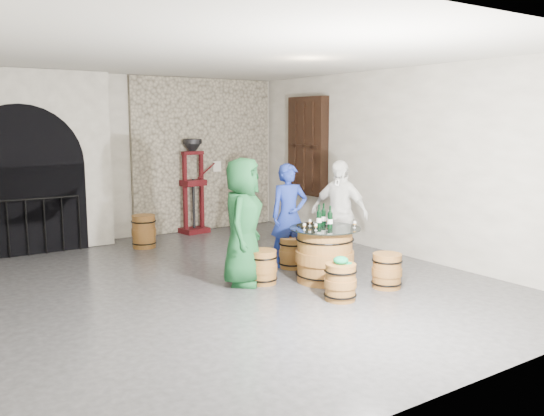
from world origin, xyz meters
TOP-DOWN VIEW (x-y plane):
  - ground at (0.00, 0.00)m, footprint 8.00×8.00m
  - wall_back at (0.00, 4.00)m, footprint 8.00×0.00m
  - wall_front at (0.00, -4.00)m, footprint 8.00×0.00m
  - wall_right at (3.50, 0.00)m, footprint 0.00×8.00m
  - ceiling at (0.00, 0.00)m, footprint 8.00×8.00m
  - stone_facing_panel at (1.80, 3.94)m, footprint 3.20×0.12m
  - arched_opening at (-1.90, 3.74)m, footprint 3.10×0.60m
  - shuttered_window at (3.38, 2.40)m, footprint 0.23×1.10m
  - barrel_table at (1.32, -0.70)m, footprint 1.03×1.03m
  - barrel_stool_left at (0.51, -0.29)m, footprint 0.43×0.43m
  - barrel_stool_far at (1.39, 0.20)m, footprint 0.43×0.43m
  - barrel_stool_right at (2.03, -0.15)m, footprint 0.43×0.43m
  - barrel_stool_near_right at (1.83, -1.44)m, footprint 0.43×0.43m
  - barrel_stool_near_left at (0.92, -1.51)m, footprint 0.43×0.43m
  - green_cap at (0.92, -1.51)m, footprint 0.24×0.20m
  - person_green at (0.26, -0.16)m, footprint 1.03×1.03m
  - person_blue at (1.40, 0.30)m, footprint 0.69×0.54m
  - person_white at (2.11, -0.09)m, footprint 0.74×1.08m
  - wine_bottle_left at (1.28, -0.61)m, footprint 0.08×0.08m
  - wine_bottle_center at (1.35, -0.77)m, footprint 0.08×0.08m
  - wine_bottle_right at (1.42, -0.54)m, footprint 0.08×0.08m
  - tasting_glass_a at (1.07, -0.79)m, footprint 0.05×0.05m
  - tasting_glass_b at (1.53, -0.57)m, footprint 0.05×0.05m
  - tasting_glass_c at (1.21, -0.48)m, footprint 0.05×0.05m
  - tasting_glass_d at (1.50, -0.52)m, footprint 0.05×0.05m
  - tasting_glass_e at (1.66, -0.95)m, footprint 0.05×0.05m
  - tasting_glass_f at (0.96, -0.67)m, footprint 0.05×0.05m
  - side_barrel at (0.01, 2.92)m, footprint 0.46×0.46m
  - corking_press at (1.42, 3.70)m, footprint 0.82×0.50m
  - control_box at (2.05, 3.86)m, footprint 0.18×0.10m

SIDE VIEW (x-z plane):
  - ground at x=0.00m, z-range 0.00..0.00m
  - barrel_stool_left at x=0.51m, z-range 0.00..0.48m
  - barrel_stool_far at x=1.39m, z-range 0.00..0.48m
  - barrel_stool_right at x=2.03m, z-range 0.00..0.48m
  - barrel_stool_near_right at x=1.83m, z-range 0.00..0.48m
  - barrel_stool_near_left at x=0.92m, z-range 0.00..0.48m
  - side_barrel at x=0.01m, z-range 0.00..0.60m
  - barrel_table at x=1.32m, z-range 0.00..0.79m
  - green_cap at x=0.92m, z-range 0.47..0.58m
  - person_blue at x=1.40m, z-range 0.00..1.65m
  - tasting_glass_a at x=1.07m, z-range 0.79..0.89m
  - tasting_glass_b at x=1.53m, z-range 0.79..0.89m
  - tasting_glass_c at x=1.21m, z-range 0.79..0.89m
  - tasting_glass_d at x=1.50m, z-range 0.79..0.89m
  - tasting_glass_e at x=1.66m, z-range 0.79..0.89m
  - tasting_glass_f at x=0.96m, z-range 0.79..0.89m
  - person_white at x=2.11m, z-range 0.00..1.70m
  - person_green at x=0.26m, z-range 0.00..1.81m
  - wine_bottle_left at x=1.28m, z-range 0.76..1.08m
  - wine_bottle_center at x=1.35m, z-range 0.76..1.08m
  - wine_bottle_right at x=1.42m, z-range 0.76..1.08m
  - corking_press at x=1.42m, z-range 0.16..2.10m
  - control_box at x=2.05m, z-range 1.24..1.46m
  - arched_opening at x=-1.90m, z-range -0.01..3.18m
  - wall_back at x=0.00m, z-range -2.40..5.60m
  - wall_front at x=0.00m, z-range -2.40..5.60m
  - wall_right at x=3.50m, z-range -2.40..5.60m
  - stone_facing_panel at x=1.80m, z-range 0.01..3.19m
  - shuttered_window at x=3.38m, z-range 0.80..2.80m
  - ceiling at x=0.00m, z-range 3.20..3.20m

